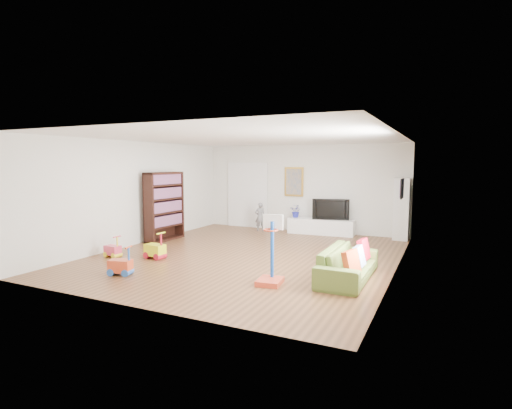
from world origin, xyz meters
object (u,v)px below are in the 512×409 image
at_px(sofa, 348,264).
at_px(basketball_hoop, 270,250).
at_px(media_console, 321,227).
at_px(bookshelf, 164,206).

xyz_separation_m(sofa, basketball_hoop, (-1.18, -0.91, 0.33)).
distance_m(media_console, sofa, 4.68).
bearing_deg(basketball_hoop, bookshelf, 142.65).
height_order(sofa, basketball_hoop, basketball_hoop).
distance_m(bookshelf, sofa, 5.67).
distance_m(media_console, bookshelf, 4.64).
bearing_deg(basketball_hoop, media_console, 89.15).
bearing_deg(sofa, media_console, 22.46).
distance_m(sofa, basketball_hoop, 1.52).
xyz_separation_m(bookshelf, sofa, (5.42, -1.54, -0.66)).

